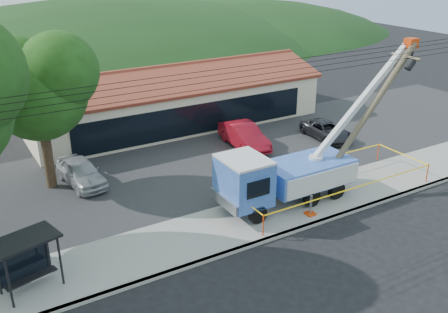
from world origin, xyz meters
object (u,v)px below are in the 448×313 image
car_silver (83,185)px  car_dark (326,140)px  car_red (244,148)px  bus_shelter (25,251)px  utility_truck (284,174)px  leaning_pole (369,113)px

car_silver → car_dark: bearing=-11.5°
car_red → bus_shelter: bearing=-146.9°
car_dark → car_red: bearing=168.1°
utility_truck → bus_shelter: (-13.14, -0.72, 0.08)m
car_silver → utility_truck: bearing=-48.5°
leaning_pole → car_red: 9.87m
car_dark → utility_truck: bearing=-140.1°
leaning_pole → car_dark: (3.26, 6.72, -4.45)m
car_red → car_dark: car_red is taller
utility_truck → car_red: bearing=71.9°
bus_shelter → utility_truck: bearing=-11.2°
leaning_pole → car_red: (-2.70, 8.38, -4.45)m
utility_truck → bus_shelter: bearing=-176.9°
bus_shelter → car_red: 18.05m
car_silver → car_red: 11.24m
utility_truck → car_silver: 11.78m
bus_shelter → car_silver: size_ratio=0.63×
leaning_pole → car_silver: size_ratio=1.82×
car_red → car_dark: size_ratio=1.12×
car_red → car_silver: bearing=-174.9°
utility_truck → bus_shelter: 13.16m
leaning_pole → bus_shelter: leaning_pole is taller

